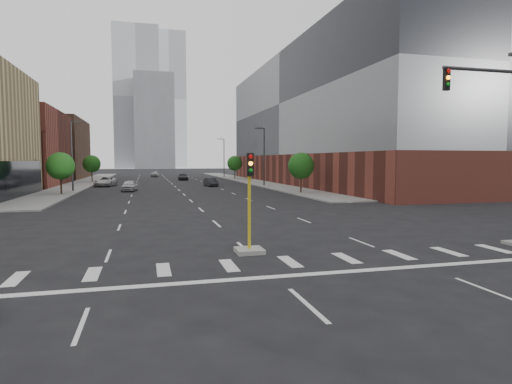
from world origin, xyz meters
name	(u,v)px	position (x,y,z in m)	size (l,w,h in m)	color
ground	(338,332)	(0.00, 0.00, 0.00)	(400.00, 400.00, 0.00)	black
sidewalk_left_far	(86,182)	(-15.00, 74.00, 0.07)	(5.00, 92.00, 0.15)	gray
sidewalk_right_far	(246,180)	(15.00, 74.00, 0.07)	(5.00, 92.00, 0.15)	gray
building_left_far_b	(34,149)	(-27.50, 92.00, 6.50)	(20.00, 24.00, 13.00)	brown
building_right_main	(345,121)	(29.50, 60.00, 11.00)	(24.00, 70.00, 22.00)	brown
tower_left	(137,99)	(-8.00, 220.00, 35.00)	(22.00, 22.00, 70.00)	#B2B7BC
tower_right	(169,101)	(10.00, 260.00, 40.00)	(20.00, 20.00, 80.00)	#B2B7BC
tower_mid	(154,122)	(0.00, 200.00, 22.00)	(18.00, 18.00, 44.00)	slate
median_traffic_signal	(250,231)	(0.00, 8.97, 0.97)	(1.20, 1.20, 4.40)	#999993
streetlight_right_a	(264,154)	(13.41, 55.00, 5.01)	(1.60, 0.22, 9.07)	#2D2D30
streetlight_right_b	(224,156)	(13.41, 90.00, 5.01)	(1.60, 0.22, 9.07)	#2D2D30
streetlight_left	(73,153)	(-13.41, 50.00, 5.01)	(1.60, 0.22, 9.07)	#2D2D30
tree_left_near	(61,166)	(-14.00, 45.00, 3.39)	(3.20, 3.20, 4.85)	#382619
tree_left_far	(92,164)	(-14.00, 75.00, 3.39)	(3.20, 3.20, 4.85)	#382619
tree_right_near	(301,166)	(14.00, 40.00, 3.39)	(3.20, 3.20, 4.85)	#382619
tree_right_far	(235,163)	(14.00, 80.00, 3.39)	(3.20, 3.20, 4.85)	#382619
car_near_left	(129,186)	(-6.49, 49.50, 0.74)	(1.74, 4.32, 1.47)	#B1B1B6
car_mid_right	(211,182)	(5.45, 57.23, 0.67)	(1.42, 4.08, 1.35)	black
car_far_left	(105,181)	(-10.50, 61.34, 0.77)	(2.54, 5.52, 1.53)	silver
car_deep_right	(183,177)	(3.03, 79.13, 0.68)	(1.91, 4.70, 1.36)	black
car_distant	(155,174)	(-2.20, 97.85, 0.73)	(1.71, 4.26, 1.45)	#9E9DA2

